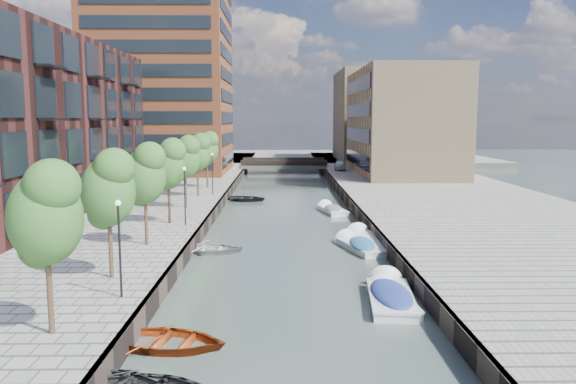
{
  "coord_description": "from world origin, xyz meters",
  "views": [
    {
      "loc": [
        -0.5,
        -14.9,
        8.43
      ],
      "look_at": [
        0.0,
        22.88,
        3.5
      ],
      "focal_mm": 35.0,
      "sensor_mm": 36.0,
      "label": 1
    }
  ],
  "objects_px": {
    "tree_6": "(207,148)",
    "tree_2": "(144,172)",
    "tree_0": "(45,212)",
    "tree_3": "(168,163)",
    "sloop_3": "(207,253)",
    "motorboat_2": "(365,241)",
    "sloop_4": "(243,201)",
    "bridge": "(284,165)",
    "motorboat_3": "(359,246)",
    "sloop_2": "(167,347)",
    "tree_1": "(108,187)",
    "car": "(340,165)",
    "tree_5": "(197,152)",
    "motorboat_1": "(391,299)",
    "motorboat_4": "(331,210)",
    "tree_4": "(185,157)",
    "motorboat_0": "(390,296)"
  },
  "relations": [
    {
      "from": "tree_6",
      "to": "tree_2",
      "type": "bearing_deg",
      "value": -90.0
    },
    {
      "from": "tree_0",
      "to": "tree_3",
      "type": "distance_m",
      "value": 21.0
    },
    {
      "from": "tree_6",
      "to": "sloop_3",
      "type": "bearing_deg",
      "value": -82.71
    },
    {
      "from": "motorboat_2",
      "to": "sloop_4",
      "type": "bearing_deg",
      "value": 115.96
    },
    {
      "from": "bridge",
      "to": "motorboat_3",
      "type": "distance_m",
      "value": 51.37
    },
    {
      "from": "sloop_2",
      "to": "tree_1",
      "type": "bearing_deg",
      "value": 43.54
    },
    {
      "from": "bridge",
      "to": "sloop_3",
      "type": "height_order",
      "value": "bridge"
    },
    {
      "from": "sloop_4",
      "to": "car",
      "type": "xyz_separation_m",
      "value": [
        12.65,
        23.98,
        1.73
      ]
    },
    {
      "from": "tree_3",
      "to": "tree_5",
      "type": "bearing_deg",
      "value": 90.0
    },
    {
      "from": "sloop_3",
      "to": "sloop_2",
      "type": "bearing_deg",
      "value": -177.79
    },
    {
      "from": "tree_6",
      "to": "motorboat_3",
      "type": "distance_m",
      "value": 28.82
    },
    {
      "from": "sloop_2",
      "to": "car",
      "type": "distance_m",
      "value": 63.05
    },
    {
      "from": "sloop_3",
      "to": "car",
      "type": "relative_size",
      "value": 1.08
    },
    {
      "from": "tree_1",
      "to": "tree_2",
      "type": "xyz_separation_m",
      "value": [
        0.0,
        7.0,
        0.0
      ]
    },
    {
      "from": "motorboat_1",
      "to": "motorboat_4",
      "type": "height_order",
      "value": "motorboat_4"
    },
    {
      "from": "tree_4",
      "to": "motorboat_3",
      "type": "height_order",
      "value": "tree_4"
    },
    {
      "from": "tree_4",
      "to": "car",
      "type": "bearing_deg",
      "value": 64.31
    },
    {
      "from": "tree_1",
      "to": "motorboat_4",
      "type": "relative_size",
      "value": 1.19
    },
    {
      "from": "tree_5",
      "to": "motorboat_1",
      "type": "relative_size",
      "value": 1.3
    },
    {
      "from": "bridge",
      "to": "motorboat_3",
      "type": "height_order",
      "value": "bridge"
    },
    {
      "from": "motorboat_3",
      "to": "motorboat_4",
      "type": "bearing_deg",
      "value": 91.87
    },
    {
      "from": "bridge",
      "to": "tree_0",
      "type": "xyz_separation_m",
      "value": [
        -8.5,
        -68.0,
        3.92
      ]
    },
    {
      "from": "tree_4",
      "to": "sloop_3",
      "type": "distance_m",
      "value": 13.57
    },
    {
      "from": "motorboat_0",
      "to": "car",
      "type": "bearing_deg",
      "value": 86.31
    },
    {
      "from": "sloop_2",
      "to": "sloop_4",
      "type": "xyz_separation_m",
      "value": [
        0.33,
        37.7,
        0.0
      ]
    },
    {
      "from": "tree_6",
      "to": "motorboat_4",
      "type": "bearing_deg",
      "value": -39.75
    },
    {
      "from": "tree_2",
      "to": "sloop_2",
      "type": "height_order",
      "value": "tree_2"
    },
    {
      "from": "tree_4",
      "to": "tree_5",
      "type": "height_order",
      "value": "same"
    },
    {
      "from": "sloop_2",
      "to": "motorboat_2",
      "type": "xyz_separation_m",
      "value": [
        10.06,
        17.71,
        0.11
      ]
    },
    {
      "from": "bridge",
      "to": "sloop_4",
      "type": "distance_m",
      "value": 29.57
    },
    {
      "from": "motorboat_4",
      "to": "tree_4",
      "type": "bearing_deg",
      "value": -164.55
    },
    {
      "from": "tree_5",
      "to": "sloop_4",
      "type": "bearing_deg",
      "value": 42.92
    },
    {
      "from": "motorboat_4",
      "to": "tree_1",
      "type": "bearing_deg",
      "value": -117.28
    },
    {
      "from": "tree_0",
      "to": "car",
      "type": "distance_m",
      "value": 65.06
    },
    {
      "from": "tree_0",
      "to": "motorboat_0",
      "type": "bearing_deg",
      "value": 25.99
    },
    {
      "from": "bridge",
      "to": "tree_6",
      "type": "distance_m",
      "value": 27.63
    },
    {
      "from": "sloop_3",
      "to": "motorboat_4",
      "type": "bearing_deg",
      "value": -30.37
    },
    {
      "from": "tree_0",
      "to": "tree_5",
      "type": "distance_m",
      "value": 35.0
    },
    {
      "from": "sloop_2",
      "to": "motorboat_3",
      "type": "distance_m",
      "value": 18.33
    },
    {
      "from": "tree_5",
      "to": "tree_4",
      "type": "bearing_deg",
      "value": -90.0
    },
    {
      "from": "tree_5",
      "to": "motorboat_3",
      "type": "xyz_separation_m",
      "value": [
        13.11,
        -18.15,
        -5.11
      ]
    },
    {
      "from": "tree_5",
      "to": "motorboat_3",
      "type": "distance_m",
      "value": 22.96
    },
    {
      "from": "bridge",
      "to": "motorboat_0",
      "type": "relative_size",
      "value": 2.26
    },
    {
      "from": "tree_2",
      "to": "motorboat_0",
      "type": "distance_m",
      "value": 15.98
    },
    {
      "from": "sloop_3",
      "to": "motorboat_1",
      "type": "xyz_separation_m",
      "value": [
        9.76,
        -9.94,
        0.18
      ]
    },
    {
      "from": "motorboat_0",
      "to": "sloop_3",
      "type": "bearing_deg",
      "value": 135.54
    },
    {
      "from": "motorboat_0",
      "to": "motorboat_4",
      "type": "distance_m",
      "value": 25.11
    },
    {
      "from": "tree_6",
      "to": "motorboat_1",
      "type": "bearing_deg",
      "value": -70.01
    },
    {
      "from": "tree_5",
      "to": "motorboat_1",
      "type": "xyz_separation_m",
      "value": [
        13.08,
        -28.98,
        -5.13
      ]
    },
    {
      "from": "sloop_2",
      "to": "motorboat_2",
      "type": "bearing_deg",
      "value": -18.52
    }
  ]
}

